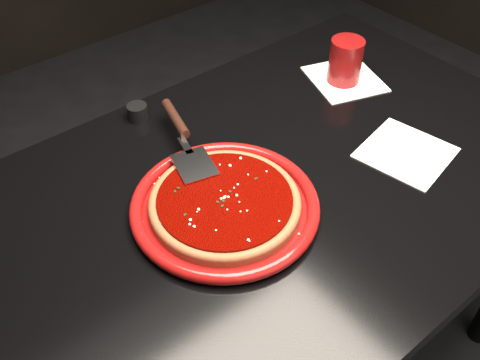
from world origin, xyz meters
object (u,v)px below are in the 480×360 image
Objects in this scene: table at (278,283)px; plate at (225,206)px; pizza_server at (185,138)px; cup at (345,62)px; ramekin at (138,112)px.

plate is at bearing -178.22° from table.
pizza_server is 2.74× the size of cup.
ramekin is (-0.46, 0.18, -0.04)m from cup.
ramekin is (-0.01, 0.17, -0.03)m from pizza_server.
table is at bearing 1.78° from plate.
cup is 0.50m from ramekin.
table is 3.43× the size of plate.
pizza_server reaches higher than ramekin.
plate is at bearing -93.80° from ramekin.
pizza_server reaches higher than table.
cup is at bearing 18.26° from plate.
pizza_server is 0.45m from cup.
cup is at bearing -21.66° from ramekin.
cup reaches higher than ramekin.
table is 0.42m from plate.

